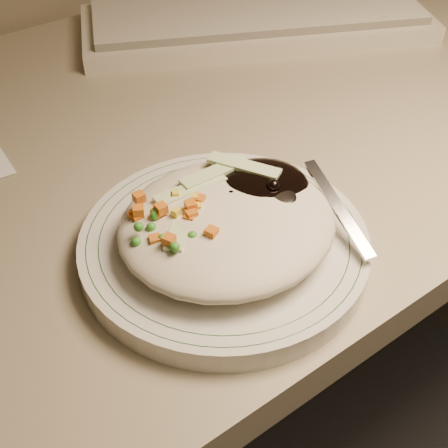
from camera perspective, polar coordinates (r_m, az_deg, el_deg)
desk at (r=0.86m, az=-4.71°, el=-2.61°), size 1.40×0.70×0.74m
plate at (r=0.56m, az=0.00°, el=-2.00°), size 0.26×0.26×0.02m
plate_rim at (r=0.55m, az=0.00°, el=-1.25°), size 0.24×0.24×0.00m
meal at (r=0.54m, az=0.42°, el=0.59°), size 0.21×0.19×0.05m
keyboard at (r=0.95m, az=3.03°, el=18.05°), size 0.53×0.38×0.04m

